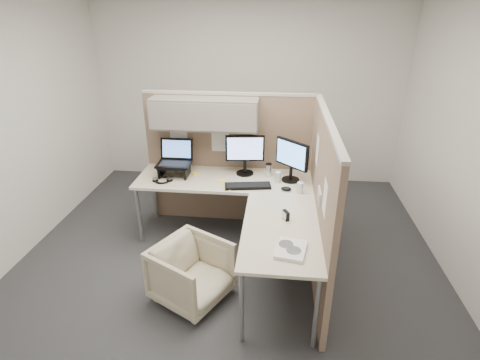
# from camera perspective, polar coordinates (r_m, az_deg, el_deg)

# --- Properties ---
(ground) EXTENTS (4.50, 4.50, 0.00)m
(ground) POSITION_cam_1_polar(r_m,az_deg,el_deg) (4.15, -1.78, -12.13)
(ground) COLOR #2C2C30
(ground) RESTS_ON ground
(partition_back) EXTENTS (2.00, 0.36, 1.63)m
(partition_back) POSITION_cam_1_polar(r_m,az_deg,el_deg) (4.40, -3.33, 6.27)
(partition_back) COLOR #866B58
(partition_back) RESTS_ON ground
(partition_right) EXTENTS (0.07, 2.03, 1.63)m
(partition_right) POSITION_cam_1_polar(r_m,az_deg,el_deg) (3.65, 12.07, -3.08)
(partition_right) COLOR #866B58
(partition_right) RESTS_ON ground
(desk) EXTENTS (2.00, 1.98, 0.73)m
(desk) POSITION_cam_1_polar(r_m,az_deg,el_deg) (3.87, 0.17, -2.97)
(desk) COLOR beige
(desk) RESTS_ON ground
(office_chair) EXTENTS (0.79, 0.80, 0.62)m
(office_chair) POSITION_cam_1_polar(r_m,az_deg,el_deg) (3.54, -7.39, -13.48)
(office_chair) COLOR #C3B59B
(office_chair) RESTS_ON ground
(monitor_left) EXTENTS (0.44, 0.20, 0.47)m
(monitor_left) POSITION_cam_1_polar(r_m,az_deg,el_deg) (4.25, 0.76, 4.34)
(monitor_left) COLOR black
(monitor_left) RESTS_ON desk
(monitor_right) EXTENTS (0.34, 0.33, 0.47)m
(monitor_right) POSITION_cam_1_polar(r_m,az_deg,el_deg) (4.12, 7.88, 3.42)
(monitor_right) COLOR black
(monitor_right) RESTS_ON desk
(laptop_station) EXTENTS (0.38, 0.32, 0.39)m
(laptop_station) POSITION_cam_1_polar(r_m,az_deg,el_deg) (4.35, -9.92, 2.67)
(laptop_station) COLOR black
(laptop_station) RESTS_ON desk
(keyboard) EXTENTS (0.51, 0.24, 0.02)m
(keyboard) POSITION_cam_1_polar(r_m,az_deg,el_deg) (4.03, 1.20, -0.90)
(keyboard) COLOR black
(keyboard) RESTS_ON desk
(mouse) EXTENTS (0.12, 0.08, 0.04)m
(mouse) POSITION_cam_1_polar(r_m,az_deg,el_deg) (3.98, 7.05, -1.33)
(mouse) COLOR black
(mouse) RESTS_ON desk
(travel_mug) EXTENTS (0.07, 0.07, 0.16)m
(travel_mug) POSITION_cam_1_polar(r_m,az_deg,el_deg) (4.28, 4.37, 1.55)
(travel_mug) COLOR silver
(travel_mug) RESTS_ON desk
(soda_can_green) EXTENTS (0.07, 0.07, 0.12)m
(soda_can_green) POSITION_cam_1_polar(r_m,az_deg,el_deg) (3.93, 9.15, -1.19)
(soda_can_green) COLOR silver
(soda_can_green) RESTS_ON desk
(soda_can_silver) EXTENTS (0.07, 0.07, 0.12)m
(soda_can_silver) POSITION_cam_1_polar(r_m,az_deg,el_deg) (4.15, 5.77, 0.46)
(soda_can_silver) COLOR silver
(soda_can_silver) RESTS_ON desk
(sticky_note_b) EXTENTS (0.08, 0.08, 0.01)m
(sticky_note_b) POSITION_cam_1_polar(r_m,az_deg,el_deg) (3.99, -1.82, -1.34)
(sticky_note_b) COLOR yellow
(sticky_note_b) RESTS_ON desk
(sticky_note_c) EXTENTS (0.10, 0.10, 0.01)m
(sticky_note_c) POSITION_cam_1_polar(r_m,az_deg,el_deg) (4.37, -6.70, 0.91)
(sticky_note_c) COLOR yellow
(sticky_note_c) RESTS_ON desk
(sticky_note_d) EXTENTS (0.08, 0.08, 0.01)m
(sticky_note_d) POSITION_cam_1_polar(r_m,az_deg,el_deg) (4.17, -2.76, -0.17)
(sticky_note_d) COLOR yellow
(sticky_note_d) RESTS_ON desk
(headphones) EXTENTS (0.22, 0.21, 0.03)m
(headphones) POSITION_cam_1_polar(r_m,az_deg,el_deg) (4.25, -11.72, -0.00)
(headphones) COLOR black
(headphones) RESTS_ON desk
(paper_stack) EXTENTS (0.28, 0.33, 0.03)m
(paper_stack) POSITION_cam_1_polar(r_m,az_deg,el_deg) (3.04, 7.76, -10.46)
(paper_stack) COLOR white
(paper_stack) RESTS_ON desk
(desk_clock) EXTENTS (0.07, 0.09, 0.08)m
(desk_clock) POSITION_cam_1_polar(r_m,az_deg,el_deg) (3.44, 6.99, -5.36)
(desk_clock) COLOR black
(desk_clock) RESTS_ON desk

